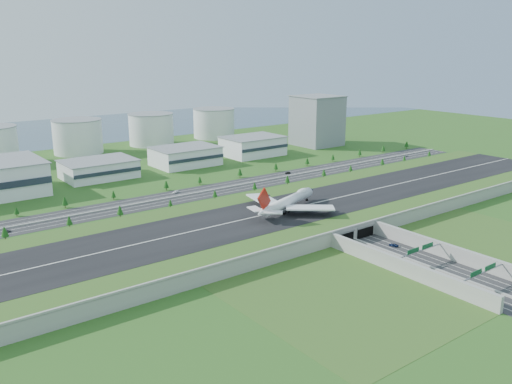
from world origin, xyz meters
TOP-DOWN VIEW (x-y plane):
  - ground at (0.00, 0.00)m, footprint 1200.00×1200.00m
  - airfield_deck at (0.00, -0.09)m, footprint 520.00×100.00m
  - underpass_road at (0.00, -99.42)m, footprint 38.80×120.40m
  - sign_gantry_near at (0.00, -95.04)m, footprint 38.70×0.70m
  - sign_gantry_far at (0.00, -130.04)m, footprint 38.70×0.70m
  - north_expressway at (0.00, 95.00)m, footprint 560.00×36.00m
  - tree_row at (12.10, 96.41)m, footprint 504.32×48.45m
  - hangar_mid_a at (-60.00, 190.00)m, footprint 58.00×42.00m
  - hangar_mid_b at (25.00, 190.00)m, footprint 58.00×42.00m
  - hangar_mid_c at (105.00, 190.00)m, footprint 58.00×42.00m
  - office_tower at (200.00, 195.00)m, footprint 46.00×46.00m
  - fuel_tank_b at (-35.00, 310.00)m, footprint 50.00×50.00m
  - fuel_tank_c at (50.00, 310.00)m, footprint 50.00×50.00m
  - fuel_tank_d at (135.00, 310.00)m, footprint 50.00×50.00m
  - bay_water at (0.00, 480.00)m, footprint 1200.00×260.00m
  - boeing_747 at (-10.36, -1.39)m, footprint 66.26×61.54m
  - car_0 at (-6.27, -91.54)m, footprint 2.25×4.93m
  - car_1 at (-6.55, -118.01)m, footprint 1.61×4.25m
  - car_2 at (9.61, -70.57)m, footprint 3.58×5.81m
  - car_4 at (-158.94, 86.97)m, footprint 5.09×2.26m
  - car_5 at (78.92, 103.09)m, footprint 5.34×3.22m
  - car_6 at (225.25, 88.26)m, footprint 5.13×2.98m
  - car_7 at (-32.59, 105.48)m, footprint 6.40×4.09m

SIDE VIEW (x-z plane):
  - ground at x=0.00m, z-range 0.00..0.00m
  - bay_water at x=0.00m, z-range 0.00..0.06m
  - north_expressway at x=0.00m, z-range 0.00..0.12m
  - car_6 at x=225.25m, z-range 0.12..1.46m
  - car_1 at x=-6.55m, z-range 0.12..1.51m
  - car_2 at x=9.61m, z-range 0.12..1.62m
  - car_0 at x=-6.27m, z-range 0.12..1.76m
  - car_5 at x=78.92m, z-range 0.12..1.78m
  - car_4 at x=-158.94m, z-range 0.12..1.82m
  - car_7 at x=-32.59m, z-range 0.12..1.84m
  - underpass_road at x=0.00m, z-range -0.57..7.43m
  - airfield_deck at x=0.00m, z-range -0.48..8.72m
  - tree_row at x=12.10m, z-range 0.67..8.63m
  - sign_gantry_near at x=0.00m, z-range 2.05..11.85m
  - sign_gantry_far at x=0.00m, z-range 2.05..11.85m
  - hangar_mid_a at x=-60.00m, z-range 0.00..15.00m
  - hangar_mid_b at x=25.00m, z-range 0.00..17.00m
  - hangar_mid_c at x=105.00m, z-range 0.00..19.00m
  - boeing_747 at x=-10.36m, z-range 3.37..24.75m
  - fuel_tank_b at x=-35.00m, z-range 0.00..35.00m
  - fuel_tank_c at x=50.00m, z-range 0.00..35.00m
  - fuel_tank_d at x=135.00m, z-range 0.00..35.00m
  - office_tower at x=200.00m, z-range 0.00..55.00m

